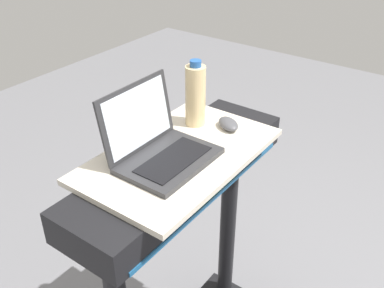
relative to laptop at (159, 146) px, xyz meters
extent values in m
cylinder|color=black|center=(0.41, -0.03, -0.60)|extent=(0.07, 0.07, 0.84)
cube|color=black|center=(0.07, -0.03, -0.12)|extent=(0.90, 0.28, 0.11)
cube|color=#0C3F19|center=(0.07, -0.17, -0.12)|extent=(0.24, 0.01, 0.06)
cube|color=#1E598C|center=(0.07, -0.17, -0.17)|extent=(0.81, 0.00, 0.02)
cube|color=beige|center=(0.07, -0.03, -0.06)|extent=(0.67, 0.41, 0.02)
cube|color=#2D2D30|center=(0.00, -0.04, -0.04)|extent=(0.31, 0.22, 0.02)
cube|color=black|center=(0.00, -0.06, -0.03)|extent=(0.25, 0.12, 0.00)
cube|color=#2D2D30|center=(0.00, 0.09, 0.08)|extent=(0.31, 0.04, 0.21)
cube|color=white|center=(0.00, 0.08, 0.08)|extent=(0.27, 0.03, 0.19)
ellipsoid|color=#4C4C51|center=(0.30, -0.07, -0.03)|extent=(0.10, 0.12, 0.03)
cylinder|color=beige|center=(0.26, 0.04, 0.06)|extent=(0.07, 0.07, 0.22)
cylinder|color=#2659A5|center=(0.26, 0.04, 0.18)|extent=(0.04, 0.04, 0.02)
camera|label=1|loc=(-0.90, -0.78, 0.73)|focal=41.49mm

